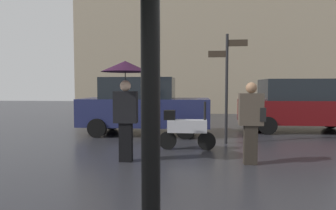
{
  "coord_description": "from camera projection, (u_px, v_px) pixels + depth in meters",
  "views": [
    {
      "loc": [
        -0.34,
        -2.11,
        1.6
      ],
      "look_at": [
        -0.9,
        3.95,
        1.22
      ],
      "focal_mm": 30.83,
      "sensor_mm": 36.0,
      "label": 1
    }
  ],
  "objects": [
    {
      "name": "building_block",
      "position": [
        200.0,
        18.0,
        18.46
      ],
      "size": [
        15.62,
        2.91,
        12.08
      ],
      "primitive_type": "cube",
      "color": "gray",
      "rests_on": "ground"
    },
    {
      "name": "parked_car_right",
      "position": [
        300.0,
        105.0,
        10.45
      ],
      "size": [
        4.33,
        1.95,
        1.89
      ],
      "rotation": [
        0.0,
        0.0,
        -0.14
      ],
      "color": "#590C0F",
      "rests_on": "ground"
    },
    {
      "name": "pedestrian_with_umbrella",
      "position": [
        125.0,
        84.0,
        6.12
      ],
      "size": [
        1.03,
        1.03,
        2.16
      ],
      "rotation": [
        0.0,
        0.0,
        3.6
      ],
      "color": "black",
      "rests_on": "ground"
    },
    {
      "name": "pedestrian_with_bag",
      "position": [
        251.0,
        118.0,
        5.93
      ],
      "size": [
        0.52,
        0.24,
        1.7
      ],
      "rotation": [
        0.0,
        0.0,
        0.12
      ],
      "color": "#2A241E",
      "rests_on": "ground"
    },
    {
      "name": "parked_scooter",
      "position": [
        185.0,
        128.0,
        7.36
      ],
      "size": [
        1.46,
        0.32,
        1.23
      ],
      "rotation": [
        0.0,
        0.0,
        -0.01
      ],
      "color": "black",
      "rests_on": "ground"
    },
    {
      "name": "parked_car_left",
      "position": [
        143.0,
        106.0,
        9.82
      ],
      "size": [
        4.32,
        1.87,
        1.92
      ],
      "rotation": [
        0.0,
        0.0,
        0.08
      ],
      "color": "#1E234C",
      "rests_on": "ground"
    },
    {
      "name": "street_signpost",
      "position": [
        227.0,
        78.0,
        8.08
      ],
      "size": [
        1.08,
        0.08,
        3.08
      ],
      "color": "black",
      "rests_on": "ground"
    }
  ]
}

